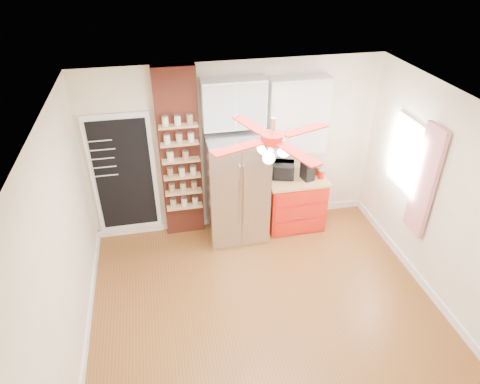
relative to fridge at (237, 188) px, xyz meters
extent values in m
plane|color=brown|center=(0.05, -1.63, -0.88)|extent=(4.50, 4.50, 0.00)
plane|color=white|center=(0.05, -1.63, 1.83)|extent=(4.50, 4.50, 0.00)
cube|color=#FEF1CC|center=(0.05, 0.37, 0.48)|extent=(4.50, 0.02, 2.70)
cube|color=#FEF1CC|center=(0.05, -3.63, 0.48)|extent=(4.50, 0.02, 2.70)
cube|color=#FEF1CC|center=(-2.20, -1.63, 0.48)|extent=(0.02, 4.00, 2.70)
cube|color=#FEF1CC|center=(2.30, -1.63, 0.48)|extent=(0.02, 4.00, 2.70)
cube|color=white|center=(-1.65, 0.34, 0.23)|extent=(0.95, 0.04, 1.95)
cube|color=black|center=(-1.65, 0.32, 0.23)|extent=(0.82, 0.02, 1.78)
cube|color=brown|center=(-0.80, 0.29, 0.48)|extent=(0.60, 0.16, 2.70)
cube|color=silver|center=(0.00, 0.00, 0.00)|extent=(0.90, 0.70, 1.75)
cube|color=white|center=(0.00, 0.20, 1.27)|extent=(0.90, 0.35, 0.70)
cube|color=red|center=(0.97, 0.05, -0.45)|extent=(0.90, 0.60, 0.86)
cube|color=tan|center=(0.97, 0.05, 0.01)|extent=(0.94, 0.64, 0.04)
cube|color=white|center=(0.97, 0.22, 1.00)|extent=(0.90, 0.30, 1.15)
cube|color=white|center=(2.28, -0.73, 0.68)|extent=(0.04, 0.75, 1.05)
cube|color=red|center=(2.23, -1.28, 0.57)|extent=(0.06, 0.40, 1.55)
cylinder|color=silver|center=(0.05, -1.63, 1.68)|extent=(0.05, 0.05, 0.20)
cylinder|color=#AD150A|center=(0.05, -1.63, 1.56)|extent=(0.24, 0.24, 0.10)
sphere|color=white|center=(0.05, -1.63, 1.40)|extent=(0.13, 0.13, 0.13)
imported|color=black|center=(0.72, 0.15, 0.15)|extent=(0.50, 0.41, 0.24)
cube|color=black|center=(1.12, -0.01, 0.17)|extent=(0.19, 0.24, 0.30)
cylinder|color=#B01409|center=(1.34, -0.03, 0.09)|extent=(0.10, 0.10, 0.13)
cylinder|color=#B22009|center=(1.34, 0.08, 0.09)|extent=(0.10, 0.10, 0.13)
cylinder|color=#ECEBB4|center=(-0.95, 0.16, 0.57)|extent=(0.12, 0.12, 0.14)
cylinder|color=#9B664F|center=(-0.73, 0.15, 0.56)|extent=(0.10, 0.10, 0.12)
camera|label=1|loc=(-1.09, -5.45, 3.39)|focal=32.00mm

